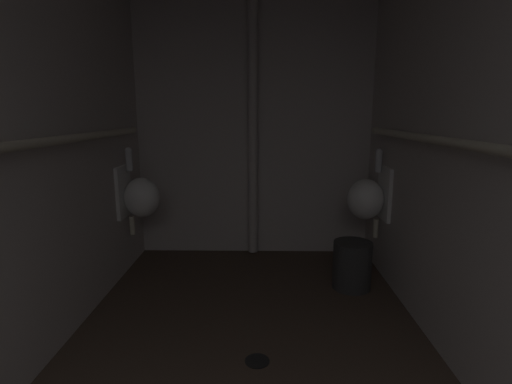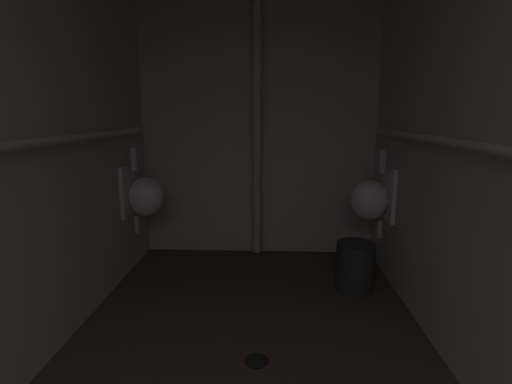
{
  "view_description": "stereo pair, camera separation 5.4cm",
  "coord_description": "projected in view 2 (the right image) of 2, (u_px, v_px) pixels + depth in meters",
  "views": [
    {
      "loc": [
        0.08,
        0.22,
        1.37
      ],
      "look_at": [
        0.05,
        2.33,
        0.94
      ],
      "focal_mm": 27.44,
      "sensor_mm": 36.0,
      "label": 1
    },
    {
      "loc": [
        0.14,
        0.22,
        1.37
      ],
      "look_at": [
        0.05,
        2.33,
        0.94
      ],
      "focal_mm": 27.44,
      "sensor_mm": 36.0,
      "label": 2
    }
  ],
  "objects": [
    {
      "name": "wall_right",
      "position": [
        501.0,
        144.0,
        1.72
      ],
      "size": [
        0.06,
        4.1,
        2.48
      ],
      "primitive_type": "cube",
      "color": "beige",
      "rests_on": "ground"
    },
    {
      "name": "supply_pipe_right",
      "position": [
        481.0,
        148.0,
        1.72
      ],
      "size": [
        0.06,
        3.33,
        0.06
      ],
      "color": "beige"
    },
    {
      "name": "floor_drain",
      "position": [
        257.0,
        360.0,
        2.2
      ],
      "size": [
        0.14,
        0.14,
        0.01
      ],
      "primitive_type": "cylinder",
      "color": "black",
      "rests_on": "ground"
    },
    {
      "name": "urinal_left_mid",
      "position": [
        144.0,
        195.0,
        3.35
      ],
      "size": [
        0.32,
        0.3,
        0.76
      ],
      "color": "white"
    },
    {
      "name": "urinal_right_mid",
      "position": [
        372.0,
        199.0,
        3.23
      ],
      "size": [
        0.32,
        0.3,
        0.76
      ],
      "color": "white"
    },
    {
      "name": "waste_bin",
      "position": [
        355.0,
        266.0,
        3.08
      ],
      "size": [
        0.3,
        0.3,
        0.38
      ],
      "primitive_type": "cylinder",
      "color": "#2D2D2D",
      "rests_on": "ground"
    },
    {
      "name": "standpipe_back_wall",
      "position": [
        257.0,
        127.0,
        3.64
      ],
      "size": [
        0.09,
        0.09,
        2.43
      ],
      "primitive_type": "cylinder",
      "color": "beige",
      "rests_on": "ground"
    },
    {
      "name": "wall_back",
      "position": [
        258.0,
        127.0,
        3.75
      ],
      "size": [
        2.35,
        0.06,
        2.48
      ],
      "primitive_type": "cube",
      "color": "beige",
      "rests_on": "ground"
    },
    {
      "name": "supply_pipe_left",
      "position": [
        20.0,
        145.0,
        1.84
      ],
      "size": [
        0.06,
        3.34,
        0.06
      ],
      "color": "beige"
    }
  ]
}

